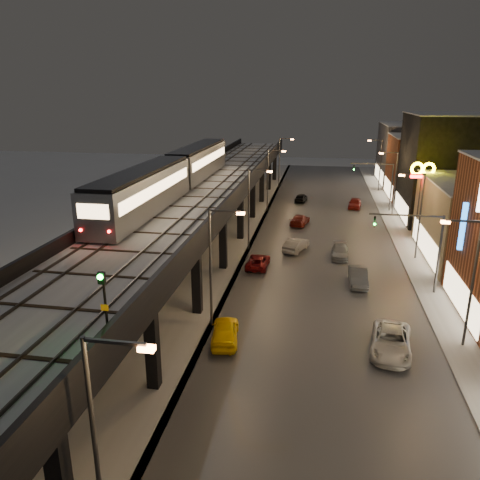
{
  "coord_description": "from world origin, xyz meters",
  "views": [
    {
      "loc": [
        6.76,
        -17.64,
        16.67
      ],
      "look_at": [
        0.45,
        18.8,
        5.0
      ],
      "focal_mm": 35.0,
      "sensor_mm": 36.0,
      "label": 1
    }
  ],
  "objects_px": {
    "car_mid_silver": "(258,262)",
    "car_onc_red": "(355,204)",
    "car_far_white": "(301,198)",
    "car_onc_dark": "(391,342)",
    "subway_train": "(176,173)",
    "car_onc_silver": "(358,277)",
    "rail_signal": "(103,290)",
    "car_taxi": "(225,332)",
    "car_mid_dark": "(300,220)",
    "car_near_white": "(296,245)",
    "car_onc_white": "(340,252)"
  },
  "relations": [
    {
      "from": "car_taxi",
      "to": "car_mid_silver",
      "type": "relative_size",
      "value": 1.03
    },
    {
      "from": "subway_train",
      "to": "car_onc_silver",
      "type": "height_order",
      "value": "subway_train"
    },
    {
      "from": "subway_train",
      "to": "car_onc_dark",
      "type": "xyz_separation_m",
      "value": [
        20.47,
        -18.86,
        -7.72
      ]
    },
    {
      "from": "subway_train",
      "to": "car_taxi",
      "type": "relative_size",
      "value": 8.39
    },
    {
      "from": "car_mid_silver",
      "to": "car_onc_silver",
      "type": "xyz_separation_m",
      "value": [
        9.51,
        -2.76,
        0.12
      ]
    },
    {
      "from": "rail_signal",
      "to": "car_onc_white",
      "type": "distance_m",
      "value": 33.74
    },
    {
      "from": "rail_signal",
      "to": "car_taxi",
      "type": "relative_size",
      "value": 0.64
    },
    {
      "from": "car_near_white",
      "to": "car_onc_white",
      "type": "relative_size",
      "value": 1.04
    },
    {
      "from": "subway_train",
      "to": "car_mid_dark",
      "type": "xyz_separation_m",
      "value": [
        12.9,
        11.92,
        -7.81
      ]
    },
    {
      "from": "subway_train",
      "to": "rail_signal",
      "type": "height_order",
      "value": "subway_train"
    },
    {
      "from": "car_far_white",
      "to": "car_onc_red",
      "type": "bearing_deg",
      "value": 168.55
    },
    {
      "from": "subway_train",
      "to": "car_onc_red",
      "type": "bearing_deg",
      "value": 47.92
    },
    {
      "from": "car_onc_white",
      "to": "subway_train",
      "type": "bearing_deg",
      "value": -178.75
    },
    {
      "from": "car_near_white",
      "to": "car_onc_silver",
      "type": "xyz_separation_m",
      "value": [
        6.08,
        -8.44,
        0.01
      ]
    },
    {
      "from": "car_taxi",
      "to": "car_mid_silver",
      "type": "distance_m",
      "value": 14.85
    },
    {
      "from": "car_mid_dark",
      "to": "car_onc_red",
      "type": "bearing_deg",
      "value": -114.66
    },
    {
      "from": "subway_train",
      "to": "car_taxi",
      "type": "height_order",
      "value": "subway_train"
    },
    {
      "from": "car_onc_dark",
      "to": "car_mid_dark",
      "type": "bearing_deg",
      "value": 111.79
    },
    {
      "from": "car_taxi",
      "to": "car_onc_red",
      "type": "bearing_deg",
      "value": -113.33
    },
    {
      "from": "rail_signal",
      "to": "car_far_white",
      "type": "bearing_deg",
      "value": 83.94
    },
    {
      "from": "subway_train",
      "to": "car_near_white",
      "type": "relative_size",
      "value": 8.66
    },
    {
      "from": "car_far_white",
      "to": "car_onc_dark",
      "type": "xyz_separation_m",
      "value": [
        8.07,
        -44.58,
        0.1
      ]
    },
    {
      "from": "car_mid_dark",
      "to": "subway_train",
      "type": "bearing_deg",
      "value": 53.35
    },
    {
      "from": "car_far_white",
      "to": "car_onc_white",
      "type": "xyz_separation_m",
      "value": [
        5.29,
        -25.79,
        -0.06
      ]
    },
    {
      "from": "rail_signal",
      "to": "car_near_white",
      "type": "height_order",
      "value": "rail_signal"
    },
    {
      "from": "car_onc_dark",
      "to": "car_taxi",
      "type": "bearing_deg",
      "value": -169.43
    },
    {
      "from": "car_taxi",
      "to": "car_mid_dark",
      "type": "bearing_deg",
      "value": -104.92
    },
    {
      "from": "car_near_white",
      "to": "car_mid_dark",
      "type": "xyz_separation_m",
      "value": [
        -0.12,
        10.77,
        -0.04
      ]
    },
    {
      "from": "car_mid_dark",
      "to": "car_far_white",
      "type": "height_order",
      "value": "car_mid_dark"
    },
    {
      "from": "subway_train",
      "to": "rail_signal",
      "type": "xyz_separation_m",
      "value": [
        6.4,
        -30.82,
        0.17
      ]
    },
    {
      "from": "subway_train",
      "to": "car_onc_silver",
      "type": "xyz_separation_m",
      "value": [
        19.09,
        -7.29,
        -7.75
      ]
    },
    {
      "from": "car_onc_white",
      "to": "rail_signal",
      "type": "bearing_deg",
      "value": -108.72
    },
    {
      "from": "car_near_white",
      "to": "car_mid_silver",
      "type": "relative_size",
      "value": 1.0
    },
    {
      "from": "car_mid_dark",
      "to": "car_onc_silver",
      "type": "bearing_deg",
      "value": 118.48
    },
    {
      "from": "car_onc_white",
      "to": "car_far_white",
      "type": "bearing_deg",
      "value": 103.05
    },
    {
      "from": "car_mid_dark",
      "to": "car_onc_red",
      "type": "height_order",
      "value": "car_onc_red"
    },
    {
      "from": "car_mid_dark",
      "to": "car_far_white",
      "type": "distance_m",
      "value": 13.81
    },
    {
      "from": "subway_train",
      "to": "car_mid_silver",
      "type": "bearing_deg",
      "value": -25.27
    },
    {
      "from": "car_onc_silver",
      "to": "car_onc_white",
      "type": "distance_m",
      "value": 7.36
    },
    {
      "from": "car_mid_dark",
      "to": "car_onc_red",
      "type": "xyz_separation_m",
      "value": [
        7.69,
        10.88,
        0.07
      ]
    },
    {
      "from": "car_mid_dark",
      "to": "car_far_white",
      "type": "relative_size",
      "value": 1.19
    },
    {
      "from": "car_taxi",
      "to": "car_onc_dark",
      "type": "relative_size",
      "value": 0.82
    },
    {
      "from": "rail_signal",
      "to": "car_onc_red",
      "type": "xyz_separation_m",
      "value": [
        14.19,
        53.62,
        -7.91
      ]
    },
    {
      "from": "car_mid_dark",
      "to": "car_mid_silver",
      "type": "bearing_deg",
      "value": 89.21
    },
    {
      "from": "car_onc_dark",
      "to": "car_onc_white",
      "type": "height_order",
      "value": "car_onc_dark"
    },
    {
      "from": "car_onc_dark",
      "to": "car_onc_white",
      "type": "distance_m",
      "value": 19.0
    },
    {
      "from": "car_mid_silver",
      "to": "car_onc_red",
      "type": "xyz_separation_m",
      "value": [
        11.0,
        27.32,
        0.13
      ]
    },
    {
      "from": "car_onc_white",
      "to": "car_onc_red",
      "type": "height_order",
      "value": "car_onc_red"
    },
    {
      "from": "car_mid_silver",
      "to": "car_taxi",
      "type": "bearing_deg",
      "value": 90.56
    },
    {
      "from": "rail_signal",
      "to": "car_near_white",
      "type": "bearing_deg",
      "value": 78.31
    }
  ]
}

